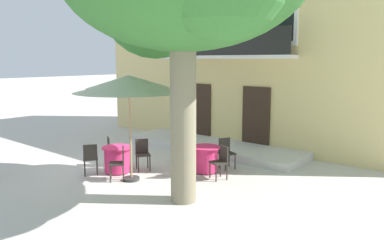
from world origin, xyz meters
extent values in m
plane|color=beige|center=(0.00, 0.00, 0.00)|extent=(120.00, 120.00, 0.00)
cube|color=#DBC67F|center=(0.35, 7.00, 3.75)|extent=(13.00, 4.00, 7.50)
cube|color=#332319|center=(-0.95, 4.97, 1.15)|extent=(1.10, 0.08, 2.30)
cube|color=#332319|center=(1.65, 4.97, 1.15)|extent=(1.10, 0.08, 2.30)
cube|color=silver|center=(-1.85, 4.96, 4.65)|extent=(1.10, 0.08, 1.90)
cube|color=black|center=(-1.85, 4.93, 4.65)|extent=(0.84, 0.04, 1.60)
cube|color=silver|center=(0.35, 4.96, 4.65)|extent=(1.10, 0.08, 1.90)
cube|color=black|center=(0.35, 4.93, 4.65)|extent=(0.84, 0.04, 1.60)
cube|color=silver|center=(2.55, 4.96, 4.65)|extent=(1.10, 0.08, 1.90)
cube|color=black|center=(2.55, 4.93, 4.65)|extent=(0.84, 0.04, 1.60)
cube|color=silver|center=(0.35, 4.67, 3.34)|extent=(5.60, 0.65, 0.12)
cube|color=black|center=(0.35, 4.38, 3.85)|extent=(5.60, 0.06, 0.90)
cylinder|color=#B2B2B7|center=(-0.85, 4.50, 4.75)|extent=(0.04, 0.95, 1.33)
cube|color=yellow|center=(-0.85, 4.05, 5.05)|extent=(0.60, 0.29, 0.38)
cylinder|color=#B2B2B7|center=(1.55, 4.50, 4.75)|extent=(0.04, 0.95, 1.33)
cube|color=red|center=(1.55, 4.05, 5.05)|extent=(0.60, 0.29, 0.38)
cylinder|color=#995638|center=(-1.95, 4.70, 3.55)|extent=(0.26, 0.26, 0.30)
ellipsoid|color=#4C8E38|center=(-1.95, 4.70, 3.88)|extent=(0.33, 0.33, 0.36)
cylinder|color=#47423D|center=(-0.80, 4.70, 3.51)|extent=(0.34, 0.34, 0.23)
ellipsoid|color=#2D7533|center=(-0.80, 4.70, 3.84)|extent=(0.44, 0.44, 0.43)
cylinder|color=#47423D|center=(0.35, 4.70, 3.56)|extent=(0.32, 0.32, 0.33)
ellipsoid|color=#4C8E38|center=(0.35, 4.70, 3.86)|extent=(0.41, 0.41, 0.25)
cylinder|color=#47423D|center=(1.50, 4.70, 3.55)|extent=(0.29, 0.29, 0.30)
ellipsoid|color=#2D7533|center=(1.50, 4.70, 3.94)|extent=(0.38, 0.38, 0.49)
cylinder|color=#47423D|center=(2.65, 4.70, 3.56)|extent=(0.26, 0.26, 0.31)
ellipsoid|color=#2D7533|center=(2.65, 4.70, 3.89)|extent=(0.34, 0.34, 0.36)
cube|color=silver|center=(0.35, 4.04, 0.12)|extent=(6.96, 1.92, 0.25)
cylinder|color=#7F755B|center=(2.92, -0.46, 1.77)|extent=(0.59, 0.59, 3.55)
sphere|color=#33702D|center=(1.37, 0.25, 4.68)|extent=(2.83, 2.83, 2.83)
cylinder|color=#E52D66|center=(1.91, 1.67, 0.37)|extent=(0.74, 0.74, 0.68)
cylinder|color=#E52D66|center=(1.91, 1.67, 0.74)|extent=(0.86, 0.86, 0.04)
cylinder|color=#2D2823|center=(1.91, 1.67, 0.01)|extent=(0.44, 0.44, 0.03)
cylinder|color=#2D2823|center=(2.44, 2.44, 0.23)|extent=(0.04, 0.04, 0.45)
cylinder|color=#2D2823|center=(2.30, 2.13, 0.23)|extent=(0.04, 0.04, 0.45)
cylinder|color=#2D2823|center=(2.13, 2.58, 0.23)|extent=(0.04, 0.04, 0.45)
cylinder|color=#2D2823|center=(1.99, 2.27, 0.23)|extent=(0.04, 0.04, 0.45)
cube|color=#2D2823|center=(2.22, 2.36, 0.47)|extent=(0.53, 0.53, 0.04)
cube|color=#2D2823|center=(2.05, 2.43, 0.70)|extent=(0.19, 0.36, 0.42)
cylinder|color=#2D2823|center=(1.22, 2.30, 0.23)|extent=(0.04, 0.04, 0.45)
cylinder|color=#2D2823|center=(1.51, 2.12, 0.23)|extent=(0.04, 0.04, 0.45)
cylinder|color=#2D2823|center=(1.04, 2.01, 0.23)|extent=(0.04, 0.04, 0.45)
cylinder|color=#2D2823|center=(1.33, 1.83, 0.23)|extent=(0.04, 0.04, 0.45)
cube|color=#2D2823|center=(1.28, 2.07, 0.47)|extent=(0.55, 0.55, 0.04)
cube|color=#2D2823|center=(1.18, 1.91, 0.70)|extent=(0.34, 0.24, 0.42)
cylinder|color=#2D2823|center=(1.50, 0.83, 0.23)|extent=(0.04, 0.04, 0.45)
cylinder|color=#2D2823|center=(1.59, 1.16, 0.23)|extent=(0.04, 0.04, 0.45)
cylinder|color=#2D2823|center=(1.83, 0.74, 0.23)|extent=(0.04, 0.04, 0.45)
cylinder|color=#2D2823|center=(1.92, 1.06, 0.23)|extent=(0.04, 0.04, 0.45)
cube|color=#2D2823|center=(1.71, 0.95, 0.47)|extent=(0.49, 0.49, 0.04)
cube|color=#2D2823|center=(1.88, 0.90, 0.70)|extent=(0.14, 0.38, 0.42)
cylinder|color=#2D2823|center=(2.69, 1.15, 0.23)|extent=(0.04, 0.04, 0.45)
cylinder|color=#2D2823|center=(2.38, 1.28, 0.23)|extent=(0.04, 0.04, 0.45)
cylinder|color=#2D2823|center=(2.82, 1.46, 0.23)|extent=(0.04, 0.04, 0.45)
cylinder|color=#2D2823|center=(2.51, 1.59, 0.23)|extent=(0.04, 0.04, 0.45)
cube|color=#2D2823|center=(2.60, 1.37, 0.47)|extent=(0.53, 0.53, 0.04)
cube|color=#2D2823|center=(2.67, 1.53, 0.70)|extent=(0.36, 0.19, 0.42)
cylinder|color=#E52D66|center=(-0.02, 0.00, 0.37)|extent=(0.74, 0.74, 0.68)
cylinder|color=#E52D66|center=(-0.02, 0.00, 0.74)|extent=(0.86, 0.86, 0.04)
cylinder|color=#2D2823|center=(-0.02, 0.00, 0.01)|extent=(0.44, 0.44, 0.03)
cylinder|color=#2D2823|center=(0.62, 0.69, 0.23)|extent=(0.04, 0.04, 0.45)
cylinder|color=#2D2823|center=(0.43, 0.40, 0.23)|extent=(0.04, 0.04, 0.45)
cylinder|color=#2D2823|center=(0.33, 0.87, 0.23)|extent=(0.04, 0.04, 0.45)
cylinder|color=#2D2823|center=(0.15, 0.58, 0.23)|extent=(0.04, 0.04, 0.45)
cube|color=#2D2823|center=(0.38, 0.64, 0.47)|extent=(0.55, 0.55, 0.04)
cube|color=#2D2823|center=(0.23, 0.73, 0.70)|extent=(0.24, 0.34, 0.42)
cylinder|color=#2D2823|center=(-0.71, 0.65, 0.23)|extent=(0.04, 0.04, 0.45)
cylinder|color=#2D2823|center=(-0.42, 0.46, 0.23)|extent=(0.04, 0.04, 0.45)
cylinder|color=#2D2823|center=(-0.89, 0.36, 0.23)|extent=(0.04, 0.04, 0.45)
cylinder|color=#2D2823|center=(-0.60, 0.18, 0.23)|extent=(0.04, 0.04, 0.45)
cube|color=#2D2823|center=(-0.65, 0.41, 0.47)|extent=(0.55, 0.55, 0.04)
cube|color=#2D2823|center=(-0.75, 0.26, 0.70)|extent=(0.34, 0.24, 0.42)
cylinder|color=#2D2823|center=(-0.69, -0.66, 0.23)|extent=(0.04, 0.04, 0.45)
cylinder|color=#2D2823|center=(-0.49, -0.38, 0.23)|extent=(0.04, 0.04, 0.45)
cylinder|color=#2D2823|center=(-0.41, -0.85, 0.23)|extent=(0.04, 0.04, 0.45)
cylinder|color=#2D2823|center=(-0.21, -0.57, 0.23)|extent=(0.04, 0.04, 0.45)
cube|color=#2D2823|center=(-0.45, -0.61, 0.47)|extent=(0.56, 0.56, 0.04)
cube|color=#2D2823|center=(-0.30, -0.71, 0.70)|extent=(0.25, 0.34, 0.42)
cylinder|color=#2D2823|center=(0.57, -0.72, 0.23)|extent=(0.04, 0.04, 0.45)
cylinder|color=#2D2823|center=(0.31, -0.50, 0.23)|extent=(0.04, 0.04, 0.45)
cylinder|color=#2D2823|center=(0.79, -0.46, 0.23)|extent=(0.04, 0.04, 0.45)
cylinder|color=#2D2823|center=(0.53, -0.24, 0.23)|extent=(0.04, 0.04, 0.45)
cube|color=#2D2823|center=(0.55, -0.48, 0.47)|extent=(0.56, 0.56, 0.04)
cube|color=#2D2823|center=(0.66, -0.34, 0.70)|extent=(0.32, 0.28, 0.42)
cylinder|color=#997A56|center=(0.84, -0.23, 1.27)|extent=(0.06, 0.06, 2.55)
cylinder|color=#333333|center=(0.84, -0.23, 0.04)|extent=(0.44, 0.44, 0.08)
cone|color=silver|center=(0.84, -0.23, 2.62)|extent=(2.90, 2.90, 0.45)
camera|label=1|loc=(8.44, -6.76, 3.24)|focal=35.30mm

